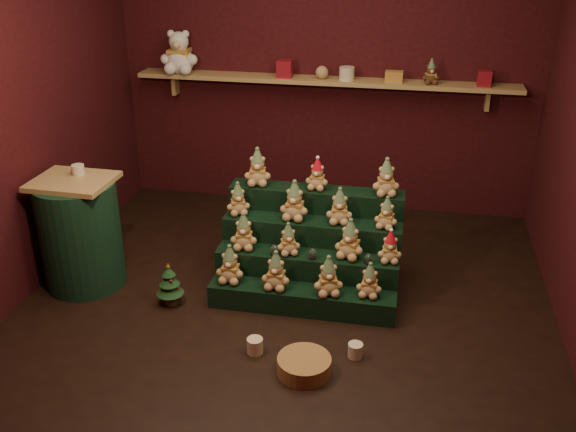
% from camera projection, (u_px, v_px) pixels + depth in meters
% --- Properties ---
extents(ground, '(4.00, 4.00, 0.00)m').
position_uv_depth(ground, '(285.00, 306.00, 4.88)').
color(ground, black).
rests_on(ground, ground).
extents(back_wall, '(4.00, 0.10, 2.80)m').
position_uv_depth(back_wall, '(327.00, 66.00, 6.12)').
color(back_wall, black).
rests_on(back_wall, ground).
extents(front_wall, '(4.00, 0.10, 2.80)m').
position_uv_depth(front_wall, '(179.00, 285.00, 2.47)').
color(front_wall, black).
rests_on(front_wall, ground).
extents(left_wall, '(0.10, 4.00, 2.80)m').
position_uv_depth(left_wall, '(8.00, 113.00, 4.65)').
color(left_wall, black).
rests_on(left_wall, ground).
extents(back_shelf, '(3.60, 0.26, 0.24)m').
position_uv_depth(back_shelf, '(324.00, 81.00, 6.00)').
color(back_shelf, tan).
rests_on(back_shelf, ground).
extents(riser_tier_front, '(1.40, 0.22, 0.18)m').
position_uv_depth(riser_tier_front, '(302.00, 300.00, 4.80)').
color(riser_tier_front, black).
rests_on(riser_tier_front, ground).
extents(riser_tier_midfront, '(1.40, 0.22, 0.36)m').
position_uv_depth(riser_tier_midfront, '(307.00, 275.00, 4.95)').
color(riser_tier_midfront, black).
rests_on(riser_tier_midfront, ground).
extents(riser_tier_midback, '(1.40, 0.22, 0.54)m').
position_uv_depth(riser_tier_midback, '(311.00, 251.00, 5.11)').
color(riser_tier_midback, black).
rests_on(riser_tier_midback, ground).
extents(riser_tier_back, '(1.40, 0.22, 0.72)m').
position_uv_depth(riser_tier_back, '(316.00, 229.00, 5.27)').
color(riser_tier_back, black).
rests_on(riser_tier_back, ground).
extents(teddy_0, '(0.21, 0.19, 0.29)m').
position_uv_depth(teddy_0, '(230.00, 264.00, 4.80)').
color(teddy_0, tan).
rests_on(teddy_0, riser_tier_front).
extents(teddy_1, '(0.22, 0.20, 0.29)m').
position_uv_depth(teddy_1, '(276.00, 270.00, 4.72)').
color(teddy_1, tan).
rests_on(teddy_1, riser_tier_front).
extents(teddy_2, '(0.26, 0.24, 0.30)m').
position_uv_depth(teddy_2, '(328.00, 276.00, 4.64)').
color(teddy_2, tan).
rests_on(teddy_2, riser_tier_front).
extents(teddy_3, '(0.20, 0.18, 0.26)m').
position_uv_depth(teddy_3, '(370.00, 280.00, 4.63)').
color(teddy_3, tan).
rests_on(teddy_3, riser_tier_front).
extents(teddy_4, '(0.22, 0.20, 0.29)m').
position_uv_depth(teddy_4, '(244.00, 231.00, 4.91)').
color(teddy_4, tan).
rests_on(teddy_4, riser_tier_midfront).
extents(teddy_5, '(0.22, 0.22, 0.25)m').
position_uv_depth(teddy_5, '(288.00, 239.00, 4.84)').
color(teddy_5, tan).
rests_on(teddy_5, riser_tier_midfront).
extents(teddy_6, '(0.26, 0.25, 0.31)m').
position_uv_depth(teddy_6, '(350.00, 239.00, 4.77)').
color(teddy_6, tan).
rests_on(teddy_6, riser_tier_midfront).
extents(teddy_7, '(0.19, 0.18, 0.25)m').
position_uv_depth(teddy_7, '(390.00, 247.00, 4.72)').
color(teddy_7, tan).
rests_on(teddy_7, riser_tier_midfront).
extents(teddy_8, '(0.23, 0.22, 0.26)m').
position_uv_depth(teddy_8, '(238.00, 199.00, 5.06)').
color(teddy_8, tan).
rests_on(teddy_8, riser_tier_midback).
extents(teddy_9, '(0.24, 0.22, 0.31)m').
position_uv_depth(teddy_9, '(295.00, 201.00, 4.96)').
color(teddy_9, tan).
rests_on(teddy_9, riser_tier_midback).
extents(teddy_10, '(0.22, 0.20, 0.28)m').
position_uv_depth(teddy_10, '(340.00, 206.00, 4.91)').
color(teddy_10, tan).
rests_on(teddy_10, riser_tier_midback).
extents(teddy_11, '(0.21, 0.19, 0.25)m').
position_uv_depth(teddy_11, '(387.00, 213.00, 4.83)').
color(teddy_11, tan).
rests_on(teddy_11, riser_tier_midback).
extents(teddy_12, '(0.24, 0.22, 0.30)m').
position_uv_depth(teddy_12, '(258.00, 167.00, 5.14)').
color(teddy_12, tan).
rests_on(teddy_12, riser_tier_back).
extents(teddy_13, '(0.20, 0.18, 0.25)m').
position_uv_depth(teddy_13, '(317.00, 174.00, 5.06)').
color(teddy_13, tan).
rests_on(teddy_13, riser_tier_back).
extents(teddy_14, '(0.24, 0.23, 0.29)m').
position_uv_depth(teddy_14, '(386.00, 177.00, 4.95)').
color(teddy_14, tan).
rests_on(teddy_14, riser_tier_back).
extents(snow_globe_a, '(0.06, 0.06, 0.09)m').
position_uv_depth(snow_globe_a, '(274.00, 250.00, 4.85)').
color(snow_globe_a, black).
rests_on(snow_globe_a, riser_tier_midfront).
extents(snow_globe_b, '(0.06, 0.06, 0.08)m').
position_uv_depth(snow_globe_b, '(312.00, 254.00, 4.80)').
color(snow_globe_b, black).
rests_on(snow_globe_b, riser_tier_midfront).
extents(snow_globe_c, '(0.06, 0.06, 0.08)m').
position_uv_depth(snow_globe_c, '(368.00, 259.00, 4.72)').
color(snow_globe_c, black).
rests_on(snow_globe_c, riser_tier_midfront).
extents(side_table, '(0.62, 0.62, 0.90)m').
position_uv_depth(side_table, '(81.00, 233.00, 5.02)').
color(side_table, tan).
rests_on(side_table, ground).
extents(table_ornament, '(0.10, 0.10, 0.08)m').
position_uv_depth(table_ornament, '(78.00, 170.00, 4.90)').
color(table_ornament, beige).
rests_on(table_ornament, side_table).
extents(mini_christmas_tree, '(0.21, 0.21, 0.35)m').
position_uv_depth(mini_christmas_tree, '(170.00, 284.00, 4.84)').
color(mini_christmas_tree, '#412D17').
rests_on(mini_christmas_tree, ground).
extents(mug_left, '(0.11, 0.11, 0.11)m').
position_uv_depth(mug_left, '(255.00, 346.00, 4.34)').
color(mug_left, beige).
rests_on(mug_left, ground).
extents(mug_right, '(0.10, 0.10, 0.10)m').
position_uv_depth(mug_right, '(355.00, 350.00, 4.30)').
color(mug_right, beige).
rests_on(mug_right, ground).
extents(wicker_basket, '(0.40, 0.40, 0.11)m').
position_uv_depth(wicker_basket, '(304.00, 365.00, 4.15)').
color(wicker_basket, '#9F7C40').
rests_on(wicker_basket, ground).
extents(white_bear, '(0.39, 0.36, 0.51)m').
position_uv_depth(white_bear, '(179.00, 46.00, 6.10)').
color(white_bear, white).
rests_on(white_bear, back_shelf).
extents(brown_bear, '(0.19, 0.17, 0.22)m').
position_uv_depth(brown_bear, '(431.00, 72.00, 5.75)').
color(brown_bear, '#4F331A').
rests_on(brown_bear, back_shelf).
extents(gift_tin_red_a, '(0.14, 0.14, 0.16)m').
position_uv_depth(gift_tin_red_a, '(285.00, 69.00, 6.00)').
color(gift_tin_red_a, maroon).
rests_on(gift_tin_red_a, back_shelf).
extents(gift_tin_cream, '(0.14, 0.14, 0.12)m').
position_uv_depth(gift_tin_cream, '(347.00, 74.00, 5.91)').
color(gift_tin_cream, beige).
rests_on(gift_tin_cream, back_shelf).
extents(gift_tin_red_b, '(0.12, 0.12, 0.14)m').
position_uv_depth(gift_tin_red_b, '(484.00, 78.00, 5.69)').
color(gift_tin_red_b, maroon).
rests_on(gift_tin_red_b, back_shelf).
extents(shelf_plush_ball, '(0.12, 0.12, 0.12)m').
position_uv_depth(shelf_plush_ball, '(322.00, 72.00, 5.95)').
color(shelf_plush_ball, tan).
rests_on(shelf_plush_ball, back_shelf).
extents(scarf_gift_box, '(0.16, 0.10, 0.10)m').
position_uv_depth(scarf_gift_box, '(394.00, 77.00, 5.84)').
color(scarf_gift_box, orange).
rests_on(scarf_gift_box, back_shelf).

